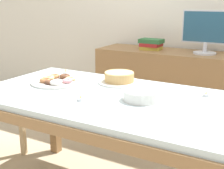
% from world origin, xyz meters
% --- Properties ---
extents(dining_table, '(1.83, 0.91, 0.74)m').
position_xyz_m(dining_table, '(0.00, 0.00, 0.66)').
color(dining_table, silver).
rests_on(dining_table, ground).
extents(sideboard, '(1.64, 0.44, 0.83)m').
position_xyz_m(sideboard, '(0.00, 1.23, 0.42)').
color(sideboard, olive).
rests_on(sideboard, ground).
extents(computer_monitor, '(0.42, 0.20, 0.38)m').
position_xyz_m(computer_monitor, '(0.18, 1.22, 1.02)').
color(computer_monitor, silver).
rests_on(computer_monitor, sideboard).
extents(book_stack, '(0.22, 0.18, 0.10)m').
position_xyz_m(book_stack, '(-0.32, 1.23, 0.89)').
color(book_stack, '#B29933').
rests_on(book_stack, sideboard).
extents(cake_chocolate_round, '(0.29, 0.29, 0.08)m').
position_xyz_m(cake_chocolate_round, '(-0.16, 0.27, 0.78)').
color(cake_chocolate_round, silver).
rests_on(cake_chocolate_round, dining_table).
extents(pastry_platter, '(0.36, 0.36, 0.04)m').
position_xyz_m(pastry_platter, '(-0.54, 0.07, 0.76)').
color(pastry_platter, silver).
rests_on(pastry_platter, dining_table).
extents(plate_stack, '(0.21, 0.21, 0.06)m').
position_xyz_m(plate_stack, '(0.13, 0.00, 0.77)').
color(plate_stack, silver).
rests_on(plate_stack, dining_table).
extents(tealight_centre, '(0.04, 0.04, 0.04)m').
position_xyz_m(tealight_centre, '(-0.17, -0.18, 0.75)').
color(tealight_centre, silver).
rests_on(tealight_centre, dining_table).
extents(tealight_right_edge, '(0.04, 0.04, 0.04)m').
position_xyz_m(tealight_right_edge, '(0.43, 0.25, 0.75)').
color(tealight_right_edge, silver).
rests_on(tealight_right_edge, dining_table).
extents(tealight_left_edge, '(0.04, 0.04, 0.04)m').
position_xyz_m(tealight_left_edge, '(-0.66, 0.33, 0.75)').
color(tealight_left_edge, silver).
rests_on(tealight_left_edge, dining_table).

